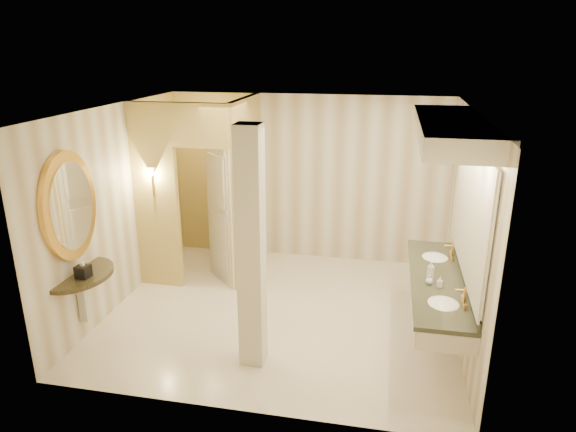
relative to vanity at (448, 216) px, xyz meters
name	(u,v)px	position (x,y,z in m)	size (l,w,h in m)	color
floor	(281,312)	(-1.98, 0.40, -1.63)	(4.50, 4.50, 0.00)	#F1E2D0
ceiling	(280,109)	(-1.98, 0.40, 1.07)	(4.50, 4.50, 0.00)	silver
wall_back	(306,179)	(-1.98, 2.40, -0.28)	(4.50, 0.02, 2.70)	beige
wall_front	(234,287)	(-1.98, -1.60, -0.28)	(4.50, 0.02, 2.70)	beige
wall_left	(118,207)	(-4.23, 0.40, -0.28)	(0.02, 4.00, 2.70)	beige
wall_right	(466,229)	(0.27, 0.40, -0.28)	(0.02, 4.00, 2.70)	beige
toilet_closet	(219,190)	(-3.12, 1.36, -0.24)	(1.50, 1.55, 2.70)	#D2BC6E
wall_sconce	(152,173)	(-3.90, 0.83, 0.10)	(0.14, 0.14, 0.42)	gold
vanity	(448,216)	(0.00, 0.00, 0.00)	(0.75, 2.49, 2.09)	beige
console_shelf	(73,236)	(-4.19, -0.69, -0.29)	(0.98, 0.98, 1.94)	black
pillar	(251,251)	(-2.06, -0.74, -0.28)	(0.27, 0.27, 2.70)	beige
tissue_box	(83,271)	(-4.06, -0.79, -0.68)	(0.15, 0.15, 0.15)	black
toilet	(234,240)	(-3.10, 1.94, -1.26)	(0.41, 0.73, 0.74)	white
soap_bottle_a	(440,282)	(-0.04, -0.24, -0.69)	(0.05, 0.05, 0.12)	beige
soap_bottle_b	(429,280)	(-0.15, -0.19, -0.70)	(0.08, 0.08, 0.11)	silver
soap_bottle_c	(431,270)	(-0.13, -0.05, -0.64)	(0.09, 0.09, 0.22)	#C6B28C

